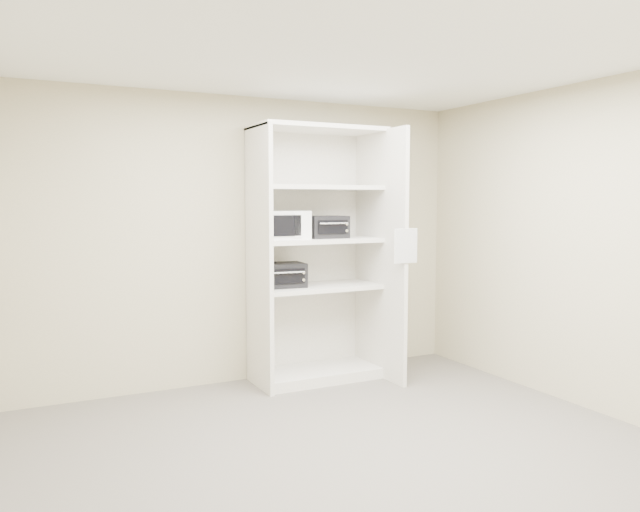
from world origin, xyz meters
name	(u,v)px	position (x,y,z in m)	size (l,w,h in m)	color
floor	(346,453)	(0.00, 0.00, 0.00)	(4.50, 4.00, 0.01)	#635F55
ceiling	(348,50)	(0.00, 0.00, 2.70)	(4.50, 4.00, 0.01)	white
wall_back	(245,240)	(0.00, 2.00, 1.35)	(4.50, 0.02, 2.70)	tan
wall_front	(603,300)	(0.00, -2.00, 1.35)	(4.50, 0.02, 2.70)	tan
wall_right	(585,246)	(2.25, 0.00, 1.35)	(0.02, 4.00, 2.70)	tan
shelving_unit	(321,263)	(0.67, 1.70, 1.13)	(1.24, 0.92, 2.42)	white
microwave	(283,225)	(0.27, 1.72, 1.50)	(0.44, 0.33, 0.26)	white
toaster_oven_upper	(326,227)	(0.71, 1.68, 1.48)	(0.37, 0.28, 0.21)	black
toaster_oven_lower	(282,275)	(0.27, 1.73, 1.03)	(0.41, 0.31, 0.23)	black
paper_sign	(406,246)	(1.21, 1.07, 1.32)	(0.24, 0.01, 0.31)	white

